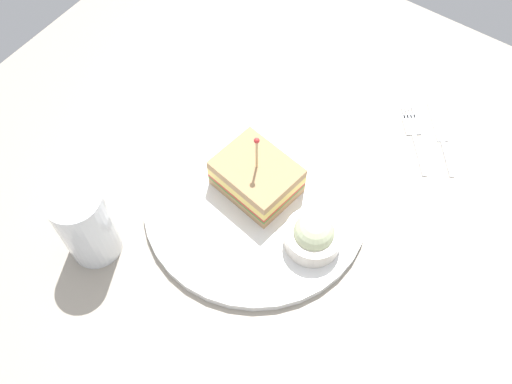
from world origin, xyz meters
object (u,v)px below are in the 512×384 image
Objects in this scene: plate at (256,202)px; knife at (441,134)px; fork at (414,132)px; sandwich_half_center at (257,177)px; coleslaw_bowl at (313,235)px; drink_glass at (87,227)px.

plate reaches higher than knife.
sandwich_half_center is at bearing 58.70° from fork.
plate is at bearing -6.06° from coleslaw_bowl.
sandwich_half_center is 28.48cm from knife.
knife is at bearing -121.24° from plate.
sandwich_half_center is at bearing -14.43° from coleslaw_bowl.
drink_glass is 1.09× the size of knife.
drink_glass reaches higher than coleslaw_bowl.
knife is (-16.16, -23.17, -3.59)cm from sandwich_half_center.
plate is 21.67cm from drink_glass.
sandwich_half_center is 24.97cm from fork.
drink_glass is at bearing 51.65° from plate.
knife is (-3.32, -2.06, -0.00)cm from fork.
knife is (-28.22, -41.48, -5.00)cm from drink_glass.
fork is at bearing -95.83° from coleslaw_bowl.
drink_glass is at bearing 55.77° from knife.
plate is 29.08cm from knife.
coleslaw_bowl is 0.71× the size of fork.
coleslaw_bowl is at bearing 77.45° from knife.
plate is 4.12× the size of coleslaw_bowl.
fork is at bearing -122.28° from drink_glass.
drink_glass is at bearing 57.72° from fork.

